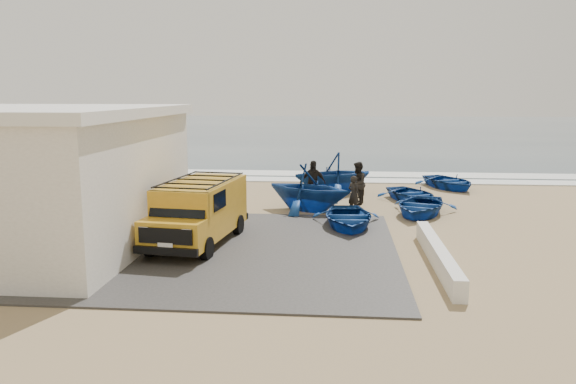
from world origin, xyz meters
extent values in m
plane|color=#9F855C|center=(0.00, 0.00, 0.00)|extent=(160.00, 160.00, 0.00)
cube|color=#3E3B39|center=(-2.00, -2.00, 0.03)|extent=(12.00, 10.00, 0.05)
cube|color=#385166|center=(0.00, 56.00, 0.00)|extent=(180.00, 88.00, 0.01)
cube|color=white|center=(0.00, 12.00, 0.03)|extent=(180.00, 1.60, 0.06)
cube|color=white|center=(0.00, 14.50, 0.02)|extent=(180.00, 2.20, 0.04)
cube|color=white|center=(-7.50, -2.00, 2.00)|extent=(8.00, 9.00, 4.00)
cube|color=silver|center=(-7.50, -2.00, 4.15)|extent=(8.40, 9.40, 0.30)
cube|color=black|center=(-3.55, -0.50, 2.60)|extent=(0.08, 0.70, 0.90)
cube|color=silver|center=(5.00, -3.00, 0.28)|extent=(0.35, 6.00, 0.55)
cube|color=gold|center=(-2.10, -1.10, 1.14)|extent=(2.31, 3.98, 1.60)
cube|color=gold|center=(-2.40, -3.40, 0.77)|extent=(1.94, 1.10, 0.87)
cube|color=black|center=(-2.34, -2.95, 1.55)|extent=(1.72, 0.54, 0.70)
cube|color=black|center=(-2.46, -3.86, 0.87)|extent=(1.56, 0.28, 0.44)
cube|color=black|center=(-2.46, -3.88, 0.46)|extent=(1.88, 0.37, 0.21)
cube|color=black|center=(-2.11, -1.15, 2.01)|extent=(2.18, 3.68, 0.06)
cylinder|color=black|center=(-3.20, -2.91, 0.34)|extent=(0.30, 0.70, 0.68)
cylinder|color=black|center=(-2.82, 0.07, 0.34)|extent=(0.30, 0.70, 0.68)
cylinder|color=black|center=(-1.49, -3.13, 0.34)|extent=(0.30, 0.70, 0.68)
cylinder|color=black|center=(-1.11, -0.15, 0.34)|extent=(0.30, 0.70, 0.68)
imported|color=navy|center=(2.59, 1.23, 0.36)|extent=(2.68, 3.63, 0.73)
imported|color=navy|center=(5.44, 3.56, 0.37)|extent=(3.58, 4.21, 0.74)
imported|color=navy|center=(1.04, 3.96, 0.95)|extent=(4.66, 4.44, 1.91)
imported|color=navy|center=(5.48, 6.31, 0.33)|extent=(3.38, 3.87, 0.67)
imported|color=navy|center=(1.99, 7.97, 0.99)|extent=(4.69, 4.41, 1.97)
imported|color=navy|center=(7.78, 9.95, 0.36)|extent=(3.68, 4.20, 0.72)
imported|color=black|center=(2.86, 3.62, 0.76)|extent=(0.65, 0.64, 1.52)
imported|color=black|center=(3.06, 5.47, 0.92)|extent=(0.84, 1.00, 1.84)
imported|color=black|center=(1.16, 5.09, 0.96)|extent=(1.21, 0.76, 1.92)
camera|label=1|loc=(2.16, -18.33, 4.71)|focal=35.00mm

